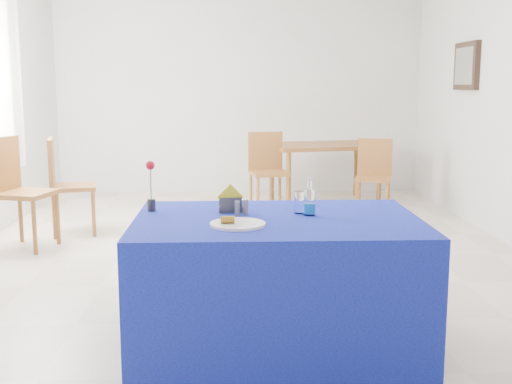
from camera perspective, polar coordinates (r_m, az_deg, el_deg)
floor at (r=5.66m, az=-0.97°, el=-5.84°), size 7.00×7.00×0.00m
room_shell at (r=5.46m, az=-1.02°, el=12.14°), size 7.00×7.00×7.00m
picture_frame at (r=7.52m, az=18.22°, el=10.59°), size 0.06×0.64×0.52m
picture_art at (r=7.51m, az=18.04°, el=10.60°), size 0.02×0.52×0.40m
plate at (r=3.41m, az=-1.64°, el=-2.87°), size 0.30×0.30×0.01m
drinking_glass at (r=3.73m, az=3.89°, el=-0.91°), size 0.06×0.06×0.13m
salt_shaker at (r=3.69m, az=-0.93°, el=-1.34°), size 0.03×0.03×0.08m
pepper_shaker at (r=3.65m, az=-1.68°, el=-1.46°), size 0.03×0.03×0.08m
blue_table at (r=3.70m, az=1.87°, el=-8.08°), size 1.60×1.10×0.76m
water_bottle at (r=3.68m, az=4.78°, el=-0.98°), size 0.07×0.07×0.21m
napkin_holder at (r=3.76m, az=-2.29°, el=-1.06°), size 0.15×0.07×0.17m
rose_vase at (r=3.82m, az=-9.33°, el=0.51°), size 0.05×0.05×0.30m
oak_table at (r=8.24m, az=6.13°, el=3.75°), size 1.58×1.20×0.76m
chair_bg_left at (r=7.64m, az=1.01°, el=2.34°), size 0.49×0.49×0.94m
chair_bg_right at (r=7.51m, az=10.44°, el=1.80°), size 0.49×0.49×0.88m
chair_win_a at (r=6.28m, az=-20.57°, el=0.64°), size 0.57×0.57×1.03m
chair_win_b at (r=6.69m, az=-16.73°, el=1.08°), size 0.52×0.52×0.98m
banana_pieces at (r=3.39m, az=-2.52°, el=-2.46°), size 0.07×0.04×0.04m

